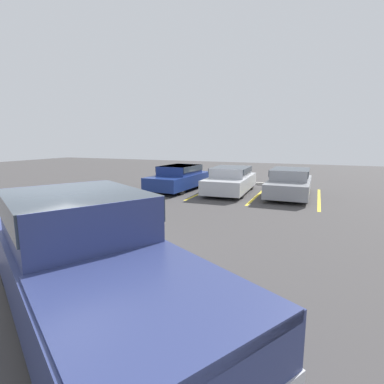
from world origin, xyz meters
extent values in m
plane|color=#423F3F|center=(0.00, 0.00, 0.00)|extent=(60.00, 60.00, 0.00)
cube|color=yellow|center=(-3.59, 10.03, 0.00)|extent=(0.12, 5.27, 0.01)
cube|color=yellow|center=(-0.95, 10.03, 0.00)|extent=(0.12, 5.27, 0.01)
cube|color=yellow|center=(1.68, 10.03, 0.00)|extent=(0.12, 5.27, 0.01)
cube|color=yellow|center=(4.32, 10.03, 0.00)|extent=(0.12, 5.27, 0.01)
cube|color=navy|center=(1.11, -0.75, 0.67)|extent=(6.04, 4.61, 0.85)
cube|color=navy|center=(0.86, -0.60, 1.43)|extent=(2.72, 2.59, 0.67)
cube|color=#2D3842|center=(0.86, -0.60, 1.58)|extent=(2.71, 2.62, 0.37)
cube|color=navy|center=(2.71, -1.68, 1.05)|extent=(2.81, 2.69, 0.13)
cylinder|color=black|center=(3.03, -0.96, 0.41)|extent=(0.86, 0.68, 0.81)
cylinder|color=#ADADB2|center=(3.03, -0.96, 0.41)|extent=(0.56, 0.51, 0.45)
cylinder|color=black|center=(-0.02, 0.81, 0.41)|extent=(0.86, 0.68, 0.81)
cylinder|color=#ADADB2|center=(-0.02, 0.81, 0.41)|extent=(0.56, 0.51, 0.45)
cylinder|color=black|center=(-0.80, -0.54, 0.41)|extent=(0.86, 0.68, 0.81)
cylinder|color=#ADADB2|center=(-0.80, -0.54, 0.41)|extent=(0.56, 0.51, 0.45)
cube|color=navy|center=(-2.34, 9.84, 0.49)|extent=(1.96, 4.32, 0.62)
cube|color=navy|center=(-2.33, 9.92, 1.03)|extent=(1.64, 2.28, 0.45)
cube|color=#2D3842|center=(-2.33, 9.92, 1.12)|extent=(1.70, 2.24, 0.27)
cylinder|color=black|center=(-1.66, 8.57, 0.33)|extent=(0.25, 0.67, 0.66)
cylinder|color=#ADADB2|center=(-1.66, 8.57, 0.33)|extent=(0.24, 0.37, 0.36)
cylinder|color=black|center=(-3.14, 8.66, 0.33)|extent=(0.25, 0.67, 0.66)
cylinder|color=#ADADB2|center=(-3.14, 8.66, 0.33)|extent=(0.24, 0.37, 0.36)
cylinder|color=black|center=(-1.53, 11.02, 0.33)|extent=(0.25, 0.67, 0.66)
cylinder|color=#ADADB2|center=(-1.53, 11.02, 0.33)|extent=(0.24, 0.37, 0.36)
cylinder|color=black|center=(-3.01, 11.10, 0.33)|extent=(0.25, 0.67, 0.66)
cylinder|color=#ADADB2|center=(-3.01, 11.10, 0.33)|extent=(0.24, 0.37, 0.36)
cube|color=#B7BABF|center=(0.32, 10.05, 0.48)|extent=(1.94, 4.36, 0.63)
cube|color=#B7BABF|center=(0.31, 10.14, 1.02)|extent=(1.65, 2.29, 0.45)
cube|color=#2D3842|center=(0.31, 10.14, 1.11)|extent=(1.72, 2.25, 0.27)
cylinder|color=black|center=(1.13, 8.83, 0.30)|extent=(0.25, 0.61, 0.60)
cylinder|color=#ADADB2|center=(1.13, 8.83, 0.30)|extent=(0.25, 0.34, 0.33)
cylinder|color=black|center=(-0.41, 8.78, 0.30)|extent=(0.25, 0.61, 0.60)
cylinder|color=#ADADB2|center=(-0.41, 8.78, 0.30)|extent=(0.25, 0.34, 0.33)
cylinder|color=black|center=(1.04, 11.32, 0.30)|extent=(0.25, 0.61, 0.60)
cylinder|color=#ADADB2|center=(1.04, 11.32, 0.30)|extent=(0.25, 0.34, 0.33)
cylinder|color=black|center=(-0.49, 11.27, 0.30)|extent=(0.25, 0.61, 0.60)
cylinder|color=#ADADB2|center=(-0.49, 11.27, 0.30)|extent=(0.25, 0.34, 0.33)
cube|color=gray|center=(3.04, 10.17, 0.47)|extent=(1.76, 4.34, 0.60)
cube|color=gray|center=(3.04, 10.26, 1.01)|extent=(1.55, 2.26, 0.48)
cube|color=#2D3842|center=(3.04, 10.26, 1.10)|extent=(1.62, 2.21, 0.29)
cylinder|color=black|center=(3.80, 8.91, 0.31)|extent=(0.22, 0.62, 0.62)
cylinder|color=#ADADB2|center=(3.80, 8.91, 0.31)|extent=(0.23, 0.34, 0.34)
cylinder|color=black|center=(2.29, 8.92, 0.31)|extent=(0.22, 0.62, 0.62)
cylinder|color=#ADADB2|center=(2.29, 8.92, 0.31)|extent=(0.23, 0.34, 0.34)
cylinder|color=black|center=(3.80, 11.43, 0.31)|extent=(0.22, 0.62, 0.62)
cylinder|color=#ADADB2|center=(3.80, 11.43, 0.31)|extent=(0.23, 0.34, 0.34)
cylinder|color=black|center=(2.29, 11.43, 0.31)|extent=(0.22, 0.62, 0.62)
cylinder|color=#ADADB2|center=(2.29, 11.43, 0.31)|extent=(0.23, 0.34, 0.34)
cube|color=#B7B2A8|center=(1.75, 13.16, 0.07)|extent=(1.62, 0.20, 0.14)
camera|label=1|loc=(4.13, -3.95, 2.53)|focal=28.00mm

